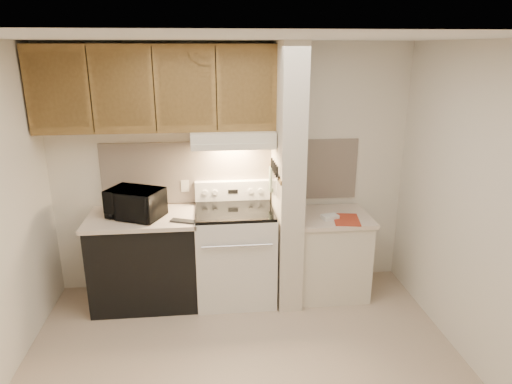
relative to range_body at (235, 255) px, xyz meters
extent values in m
plane|color=tan|center=(0.00, -1.16, -0.46)|extent=(3.60, 3.60, 0.00)
plane|color=white|center=(0.00, -1.16, 2.04)|extent=(3.60, 3.60, 0.00)
cube|color=silver|center=(0.00, 0.34, 0.79)|extent=(3.60, 2.50, 0.02)
cube|color=silver|center=(1.80, -1.16, 0.79)|extent=(0.02, 3.00, 2.50)
cube|color=#F6DCC5|center=(0.00, 0.33, 0.78)|extent=(2.60, 0.02, 0.63)
cube|color=silver|center=(0.00, 0.00, 0.00)|extent=(0.76, 0.65, 0.92)
cube|color=black|center=(0.00, -0.32, 0.04)|extent=(0.50, 0.01, 0.30)
cylinder|color=silver|center=(0.00, -0.35, 0.26)|extent=(0.65, 0.02, 0.02)
cube|color=black|center=(0.00, 0.00, 0.48)|extent=(0.74, 0.64, 0.03)
cube|color=silver|center=(0.00, 0.28, 0.59)|extent=(0.76, 0.08, 0.20)
cube|color=black|center=(0.00, 0.24, 0.59)|extent=(0.10, 0.01, 0.04)
cylinder|color=silver|center=(-0.28, 0.24, 0.59)|extent=(0.05, 0.02, 0.05)
cylinder|color=silver|center=(-0.18, 0.24, 0.59)|extent=(0.05, 0.02, 0.05)
cylinder|color=silver|center=(0.18, 0.24, 0.59)|extent=(0.05, 0.02, 0.05)
cylinder|color=silver|center=(0.28, 0.24, 0.59)|extent=(0.05, 0.02, 0.05)
cube|color=black|center=(-0.88, 0.01, -0.03)|extent=(1.00, 0.63, 0.87)
cube|color=beige|center=(-0.88, 0.01, 0.43)|extent=(1.04, 0.67, 0.04)
cube|color=black|center=(-0.48, -0.19, 0.46)|extent=(0.26, 0.16, 0.02)
cylinder|color=#206F63|center=(-1.10, 0.23, 0.50)|extent=(0.13, 0.13, 0.11)
cube|color=beige|center=(-0.48, 0.32, 0.64)|extent=(0.08, 0.01, 0.12)
imported|color=black|center=(-0.93, -0.01, 0.59)|extent=(0.59, 0.51, 0.27)
cube|color=beige|center=(0.51, -0.01, 0.79)|extent=(0.22, 0.70, 2.50)
cube|color=brown|center=(0.39, -0.01, 0.84)|extent=(0.01, 0.70, 0.04)
cube|color=black|center=(0.39, -0.06, 0.86)|extent=(0.02, 0.42, 0.04)
cube|color=silver|center=(0.38, -0.23, 0.76)|extent=(0.01, 0.03, 0.16)
cylinder|color=black|center=(0.38, -0.22, 0.91)|extent=(0.02, 0.02, 0.10)
cube|color=silver|center=(0.38, -0.14, 0.75)|extent=(0.01, 0.04, 0.18)
cylinder|color=black|center=(0.38, -0.15, 0.91)|extent=(0.02, 0.02, 0.10)
cube|color=silver|center=(0.38, -0.06, 0.74)|extent=(0.01, 0.04, 0.20)
cylinder|color=black|center=(0.38, -0.07, 0.91)|extent=(0.02, 0.02, 0.10)
cube|color=silver|center=(0.38, 0.04, 0.76)|extent=(0.01, 0.04, 0.16)
cylinder|color=black|center=(0.38, 0.01, 0.91)|extent=(0.02, 0.02, 0.10)
cube|color=silver|center=(0.38, 0.10, 0.75)|extent=(0.01, 0.04, 0.18)
cylinder|color=black|center=(0.38, 0.12, 0.91)|extent=(0.02, 0.02, 0.10)
cube|color=slate|center=(0.38, 0.17, 0.73)|extent=(0.03, 0.10, 0.24)
cube|color=beige|center=(0.97, -0.01, -0.06)|extent=(0.70, 0.60, 0.81)
cube|color=beige|center=(0.97, -0.01, 0.37)|extent=(0.74, 0.64, 0.04)
cube|color=#AD3620|center=(1.07, -0.16, 0.40)|extent=(0.29, 0.36, 0.01)
cube|color=white|center=(0.92, -0.11, 0.41)|extent=(0.17, 0.14, 0.04)
cube|color=beige|center=(0.00, 0.12, 1.17)|extent=(0.78, 0.44, 0.15)
cube|color=beige|center=(0.00, -0.08, 1.12)|extent=(0.78, 0.04, 0.06)
cube|color=brown|center=(-0.69, 0.17, 1.62)|extent=(2.18, 0.33, 0.77)
cube|color=brown|center=(-1.51, 0.01, 1.62)|extent=(0.46, 0.01, 0.63)
cube|color=black|center=(-1.23, 0.01, 1.62)|extent=(0.01, 0.01, 0.73)
cube|color=brown|center=(-0.96, 0.01, 1.62)|extent=(0.46, 0.01, 0.63)
cube|color=black|center=(-0.69, 0.01, 1.62)|extent=(0.01, 0.01, 0.73)
cube|color=brown|center=(-0.42, 0.01, 1.62)|extent=(0.46, 0.01, 0.63)
cube|color=black|center=(-0.14, 0.01, 1.62)|extent=(0.01, 0.01, 0.73)
cube|color=brown|center=(0.13, 0.01, 1.62)|extent=(0.46, 0.01, 0.63)
camera|label=1|loc=(-0.23, -4.14, 1.99)|focal=32.00mm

